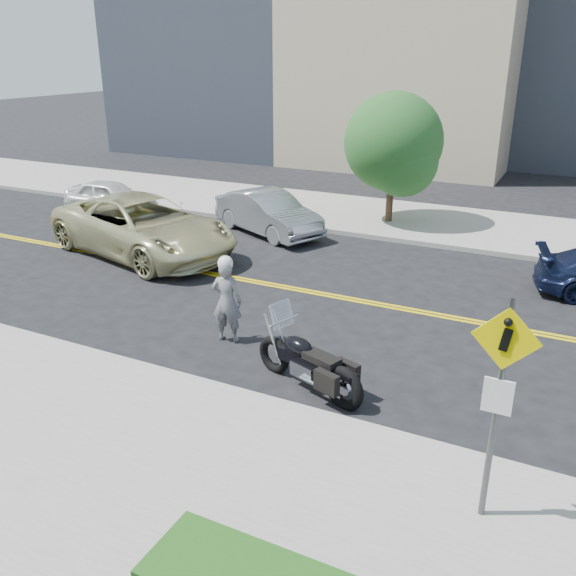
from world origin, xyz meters
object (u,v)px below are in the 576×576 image
Objects in this scene: pedestrian_sign at (499,391)px; motorcyclist at (227,299)px; suv at (143,226)px; parked_car_silver at (268,213)px; parked_car_white at (111,196)px; motorcycle at (309,352)px.

motorcyclist is (-5.70, 3.09, -1.03)m from pedestrian_sign.
suv reaches higher than parked_car_silver.
suv is at bearing -133.39° from parked_car_white.
parked_car_white is (-4.29, 3.41, -0.25)m from suv.
motorcyclist reaches higher than parked_car_silver.
motorcyclist reaches higher than parked_car_white.
pedestrian_sign is 4.16m from motorcycle.
motorcyclist is 0.53× the size of parked_car_white.
motorcyclist is at bearing -132.04° from parked_car_white.
parked_car_silver is (6.53, 0.16, 0.09)m from parked_car_white.
motorcycle is (2.31, -1.01, -0.20)m from motorcyclist.
pedestrian_sign is 18.42m from parked_car_white.
pedestrian_sign reaches higher than parked_car_silver.
pedestrian_sign reaches higher than motorcyclist.
motorcyclist reaches higher than motorcycle.
parked_car_white is 0.84× the size of parked_car_silver.
suv is 5.49m from parked_car_white.
suv is (-7.54, 4.81, 0.12)m from motorcycle.
motorcycle is at bearing -122.67° from parked_car_silver.
pedestrian_sign is at bearing -115.26° from parked_car_silver.
parked_car_silver is at bearing -17.88° from suv.
motorcycle is 8.94m from suv.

